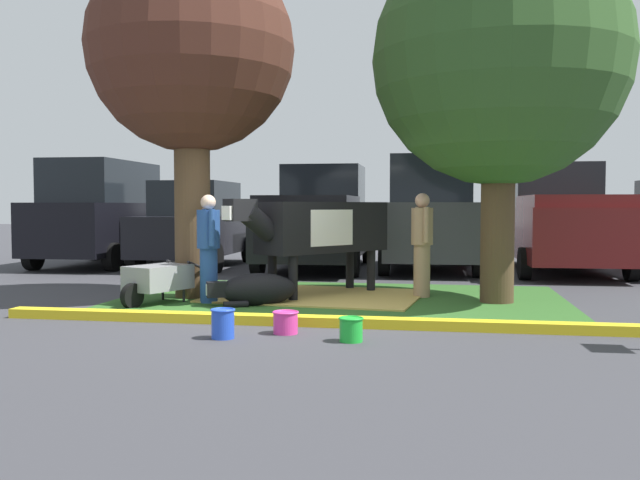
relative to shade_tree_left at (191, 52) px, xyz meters
The scene contains 19 objects.
ground_plane 4.49m from the shade_tree_left, 40.15° to the right, with size 80.00×80.00×0.00m, color #38383D.
grass_island 4.49m from the shade_tree_left, ahead, with size 6.81×4.39×0.02m, color #2D5B23.
curb_yellow 4.95m from the shade_tree_left, 42.96° to the right, with size 8.01×0.24×0.12m, color yellow.
hay_bedding 4.29m from the shade_tree_left, 10.51° to the left, with size 3.20×2.40×0.04m, color tan.
shade_tree_left is the anchor object (origin of this frame).
shade_tree_right 4.69m from the shade_tree_left, ahead, with size 3.75×3.75×5.50m.
cow_holstein 3.38m from the shade_tree_left, 13.68° to the left, with size 2.19×2.72×1.55m.
calf_lying 3.86m from the shade_tree_left, 30.06° to the right, with size 1.31×0.89×0.48m.
person_handler 3.06m from the shade_tree_left, 51.83° to the right, with size 0.34×0.46×1.62m.
person_visitor_near 4.66m from the shade_tree_left, ahead, with size 0.34×0.51×1.65m.
wheelbarrow 3.56m from the shade_tree_left, 107.78° to the right, with size 1.03×1.58×0.63m.
bucket_blue 5.05m from the shade_tree_left, 64.48° to the right, with size 0.27×0.27×0.33m.
bucket_pink 5.06m from the shade_tree_left, 52.31° to the right, with size 0.30×0.30×0.26m.
bucket_green 5.61m from the shade_tree_left, 46.52° to the right, with size 0.27×0.27×0.26m.
suv_black 7.29m from the shade_tree_left, 128.67° to the left, with size 2.19×4.64×2.52m.
sedan_blue 6.33m from the shade_tree_left, 109.41° to the left, with size 2.09×4.43×2.02m.
pickup_truck_black 6.15m from the shade_tree_left, 78.83° to the left, with size 2.30×5.44×2.42m.
suv_dark_grey 7.00m from the shade_tree_left, 56.20° to the left, with size 2.19×4.64×2.52m.
pickup_truck_maroon 8.92m from the shade_tree_left, 40.62° to the left, with size 2.30×5.44×2.42m.
Camera 1 is at (2.05, -8.86, 1.46)m, focal length 38.85 mm.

